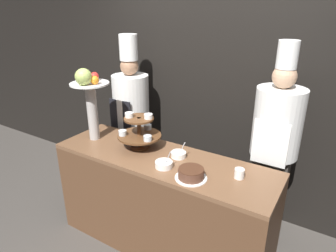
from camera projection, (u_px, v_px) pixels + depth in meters
The scene contains 10 objects.
wall_back at pixel (212, 78), 3.07m from camera, with size 10.00×0.06×2.80m.
buffet_counter at pixel (162, 203), 2.67m from camera, with size 1.93×0.60×0.91m.
tiered_stand at pixel (139, 131), 2.62m from camera, with size 0.39×0.39×0.32m.
fruit_pedestal at pixel (89, 94), 2.67m from camera, with size 0.35×0.35×0.69m.
cake_round at pixel (191, 174), 2.18m from camera, with size 0.24×0.24×0.08m.
cup_white at pixel (239, 173), 2.19m from camera, with size 0.07×0.07×0.07m.
serving_bowl_near at pixel (164, 164), 2.34m from camera, with size 0.14×0.14×0.15m.
serving_bowl_far at pixel (179, 154), 2.50m from camera, with size 0.13×0.13×0.15m.
chef_left at pixel (131, 114), 3.31m from camera, with size 0.39×0.39×1.83m.
chef_center_left at pixel (275, 143), 2.54m from camera, with size 0.40×0.40×1.85m.
Camera 1 is at (1.22, -1.56, 2.09)m, focal length 32.00 mm.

